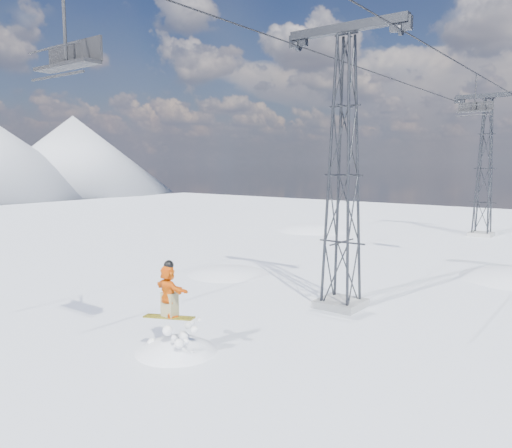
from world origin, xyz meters
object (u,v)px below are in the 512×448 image
Objects in this scene: lift_chair_near at (69,57)px; snowboarder_jump at (177,400)px; lift_tower_near at (343,176)px; lift_tower_far at (485,169)px.

snowboarder_jump is at bearing 85.63° from lift_chair_near.
lift_tower_far is (0.00, 25.00, 0.00)m from lift_tower_near.
lift_tower_near reaches higher than snowboarder_jump.
snowboarder_jump is at bearing -104.39° from lift_tower_near.
lift_tower_far is at bearing 86.57° from snowboarder_jump.
lift_tower_far is 33.43m from snowboarder_jump.
lift_tower_far is at bearing 86.49° from lift_chair_near.
snowboarder_jump is 2.54× the size of lift_chair_near.
lift_tower_near is 25.00m from lift_tower_far.
lift_tower_far reaches higher than lift_chair_near.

